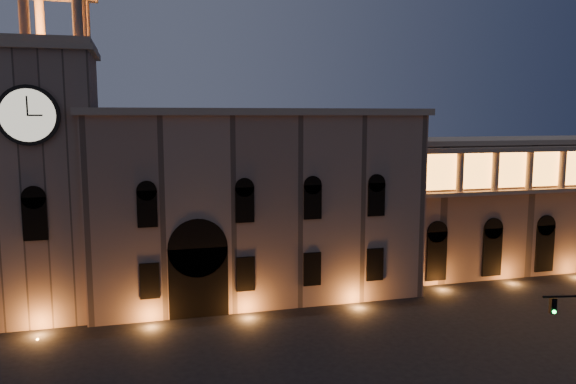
# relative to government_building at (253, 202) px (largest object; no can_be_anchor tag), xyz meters

# --- Properties ---
(government_building) EXTENTS (30.80, 12.80, 17.60)m
(government_building) POSITION_rel_government_building_xyz_m (0.00, 0.00, 0.00)
(government_building) COLOR #8E705D
(government_building) RESTS_ON ground
(clock_tower) EXTENTS (9.80, 9.80, 32.40)m
(clock_tower) POSITION_rel_government_building_xyz_m (-18.42, -0.95, 3.73)
(clock_tower) COLOR #8E705D
(clock_tower) RESTS_ON ground
(colonnade_wing) EXTENTS (40.60, 11.50, 14.50)m
(colonnade_wing) POSITION_rel_government_building_xyz_m (34.08, 1.99, -1.44)
(colonnade_wing) COLOR #886A57
(colonnade_wing) RESTS_ON ground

